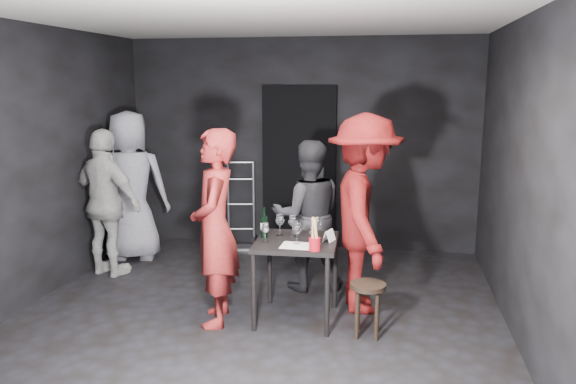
% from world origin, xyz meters
% --- Properties ---
extents(floor, '(4.50, 5.00, 0.02)m').
position_xyz_m(floor, '(0.00, 0.00, 0.00)').
color(floor, black).
rests_on(floor, ground).
extents(ceiling, '(4.50, 5.00, 0.02)m').
position_xyz_m(ceiling, '(0.00, 0.00, 2.70)').
color(ceiling, silver).
rests_on(ceiling, ground).
extents(wall_back, '(4.50, 0.04, 2.70)m').
position_xyz_m(wall_back, '(0.00, 2.50, 1.35)').
color(wall_back, black).
rests_on(wall_back, ground).
extents(wall_front, '(4.50, 0.04, 2.70)m').
position_xyz_m(wall_front, '(0.00, -2.50, 1.35)').
color(wall_front, black).
rests_on(wall_front, ground).
extents(wall_left, '(0.04, 5.00, 2.70)m').
position_xyz_m(wall_left, '(-2.25, 0.00, 1.35)').
color(wall_left, black).
rests_on(wall_left, ground).
extents(wall_right, '(0.04, 5.00, 2.70)m').
position_xyz_m(wall_right, '(2.25, 0.00, 1.35)').
color(wall_right, black).
rests_on(wall_right, ground).
extents(doorway, '(0.95, 0.10, 2.10)m').
position_xyz_m(doorway, '(0.00, 2.44, 1.05)').
color(doorway, black).
rests_on(doorway, ground).
extents(wallbox_upper, '(0.12, 0.06, 0.12)m').
position_xyz_m(wallbox_upper, '(0.85, 2.45, 1.45)').
color(wallbox_upper, '#B7B7B2').
rests_on(wallbox_upper, wall_back).
extents(wallbox_lower, '(0.10, 0.06, 0.14)m').
position_xyz_m(wallbox_lower, '(1.05, 2.45, 1.40)').
color(wallbox_lower, '#B7B7B2').
rests_on(wallbox_lower, wall_back).
extents(hand_truck, '(0.38, 0.33, 1.14)m').
position_xyz_m(hand_truck, '(-0.74, 2.26, 0.21)').
color(hand_truck, '#B2B2B7').
rests_on(hand_truck, floor).
extents(tasting_table, '(0.72, 0.72, 0.75)m').
position_xyz_m(tasting_table, '(0.36, 0.15, 0.65)').
color(tasting_table, black).
rests_on(tasting_table, floor).
extents(stool, '(0.30, 0.30, 0.47)m').
position_xyz_m(stool, '(1.02, -0.09, 0.36)').
color(stool, black).
rests_on(stool, floor).
extents(server_red, '(0.65, 0.84, 2.05)m').
position_xyz_m(server_red, '(-0.33, -0.05, 1.02)').
color(server_red, maroon).
rests_on(server_red, floor).
extents(woman_black, '(0.88, 0.62, 1.63)m').
position_xyz_m(woman_black, '(0.34, 0.96, 0.82)').
color(woman_black, '#2B2A2F').
rests_on(woman_black, floor).
extents(man_maroon, '(0.97, 1.61, 2.32)m').
position_xyz_m(man_maroon, '(0.94, 0.51, 1.16)').
color(man_maroon, maroon).
rests_on(man_maroon, floor).
extents(bystander_cream, '(1.17, 0.82, 1.81)m').
position_xyz_m(bystander_cream, '(-1.91, 0.95, 0.91)').
color(bystander_cream, beige).
rests_on(bystander_cream, floor).
extents(bystander_grey, '(1.16, 0.76, 2.19)m').
position_xyz_m(bystander_grey, '(-1.91, 1.55, 1.10)').
color(bystander_grey, gray).
rests_on(bystander_grey, floor).
extents(tasting_mat, '(0.33, 0.23, 0.00)m').
position_xyz_m(tasting_mat, '(0.43, -0.03, 0.75)').
color(tasting_mat, white).
rests_on(tasting_mat, tasting_table).
extents(wine_glass_a, '(0.09, 0.09, 0.19)m').
position_xyz_m(wine_glass_a, '(0.10, 0.03, 0.84)').
color(wine_glass_a, white).
rests_on(wine_glass_a, tasting_table).
extents(wine_glass_b, '(0.10, 0.10, 0.22)m').
position_xyz_m(wine_glass_b, '(0.19, 0.27, 0.86)').
color(wine_glass_b, white).
rests_on(wine_glass_b, tasting_table).
extents(wine_glass_c, '(0.10, 0.10, 0.22)m').
position_xyz_m(wine_glass_c, '(0.31, 0.26, 0.86)').
color(wine_glass_c, white).
rests_on(wine_glass_c, tasting_table).
extents(wine_glass_d, '(0.08, 0.08, 0.20)m').
position_xyz_m(wine_glass_d, '(0.39, 0.02, 0.85)').
color(wine_glass_d, white).
rests_on(wine_glass_d, tasting_table).
extents(wine_glass_e, '(0.07, 0.07, 0.18)m').
position_xyz_m(wine_glass_e, '(0.54, 0.01, 0.84)').
color(wine_glass_e, white).
rests_on(wine_glass_e, tasting_table).
extents(wine_glass_f, '(0.09, 0.09, 0.22)m').
position_xyz_m(wine_glass_f, '(0.53, 0.22, 0.86)').
color(wine_glass_f, white).
rests_on(wine_glass_f, tasting_table).
extents(wine_bottle, '(0.07, 0.07, 0.28)m').
position_xyz_m(wine_bottle, '(0.06, 0.17, 0.86)').
color(wine_bottle, black).
rests_on(wine_bottle, tasting_table).
extents(breadstick_cup, '(0.10, 0.10, 0.31)m').
position_xyz_m(breadstick_cup, '(0.57, -0.13, 0.89)').
color(breadstick_cup, '#AB101C').
rests_on(breadstick_cup, tasting_table).
extents(reserved_card, '(0.12, 0.16, 0.11)m').
position_xyz_m(reserved_card, '(0.64, 0.16, 0.80)').
color(reserved_card, white).
rests_on(reserved_card, tasting_table).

